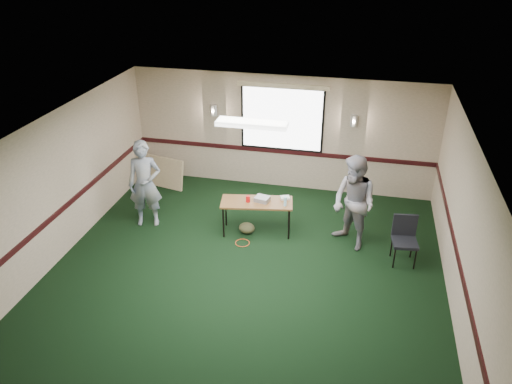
% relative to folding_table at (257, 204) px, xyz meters
% --- Properties ---
extents(ground, '(8.00, 8.00, 0.00)m').
position_rel_folding_table_xyz_m(ground, '(0.10, -1.82, -0.66)').
color(ground, black).
rests_on(ground, ground).
extents(room_shell, '(8.00, 8.02, 8.00)m').
position_rel_folding_table_xyz_m(room_shell, '(0.10, 0.31, 0.92)').
color(room_shell, tan).
rests_on(room_shell, ground).
extents(folding_table, '(1.49, 0.79, 0.71)m').
position_rel_folding_table_xyz_m(folding_table, '(0.00, 0.00, 0.00)').
color(folding_table, brown).
rests_on(folding_table, ground).
extents(projector, '(0.32, 0.28, 0.09)m').
position_rel_folding_table_xyz_m(projector, '(0.10, 0.05, 0.10)').
color(projector, gray).
rests_on(projector, folding_table).
extents(game_console, '(0.22, 0.20, 0.05)m').
position_rel_folding_table_xyz_m(game_console, '(0.53, 0.24, 0.07)').
color(game_console, silver).
rests_on(game_console, folding_table).
extents(red_cup, '(0.08, 0.08, 0.12)m').
position_rel_folding_table_xyz_m(red_cup, '(-0.17, -0.04, 0.11)').
color(red_cup, red).
rests_on(red_cup, folding_table).
extents(water_bottle, '(0.06, 0.06, 0.19)m').
position_rel_folding_table_xyz_m(water_bottle, '(0.58, -0.04, 0.15)').
color(water_bottle, '#95DAF5').
rests_on(water_bottle, folding_table).
extents(duffel_bag, '(0.36, 0.29, 0.23)m').
position_rel_folding_table_xyz_m(duffel_bag, '(-0.19, -0.08, -0.54)').
color(duffel_bag, '#49492A').
rests_on(duffel_bag, ground).
extents(cable_coil, '(0.33, 0.33, 0.01)m').
position_rel_folding_table_xyz_m(cable_coil, '(-0.18, -0.47, -0.65)').
color(cable_coil, '#D34C1A').
rests_on(cable_coil, ground).
extents(folded_table, '(1.43, 0.51, 0.73)m').
position_rel_folding_table_xyz_m(folded_table, '(-2.81, 1.58, -0.29)').
color(folded_table, tan).
rests_on(folded_table, ground).
extents(conference_chair, '(0.49, 0.51, 0.91)m').
position_rel_folding_table_xyz_m(conference_chair, '(2.86, -0.35, -0.13)').
color(conference_chair, black).
rests_on(conference_chair, ground).
extents(person_left, '(0.77, 0.60, 1.84)m').
position_rel_folding_table_xyz_m(person_left, '(-2.29, -0.16, 0.27)').
color(person_left, '#384B7B').
rests_on(person_left, ground).
extents(person_right, '(1.15, 1.14, 1.87)m').
position_rel_folding_table_xyz_m(person_right, '(1.89, -0.06, 0.28)').
color(person_right, '#6C83A9').
rests_on(person_right, ground).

